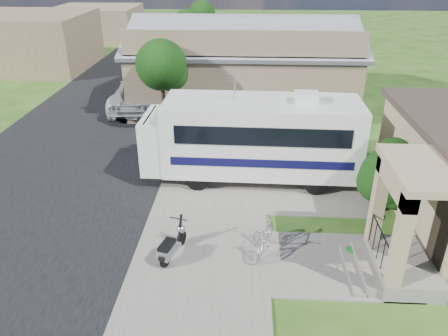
# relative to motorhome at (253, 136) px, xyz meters

# --- Properties ---
(ground) EXTENTS (120.00, 120.00, 0.00)m
(ground) POSITION_rel_motorhome_xyz_m (-0.53, -4.28, -1.80)
(ground) COLOR #224111
(street_slab) EXTENTS (9.00, 80.00, 0.02)m
(street_slab) POSITION_rel_motorhome_xyz_m (-8.03, 5.72, -1.79)
(street_slab) COLOR black
(street_slab) RESTS_ON ground
(sidewalk_slab) EXTENTS (4.00, 80.00, 0.06)m
(sidewalk_slab) POSITION_rel_motorhome_xyz_m (-1.53, 5.72, -1.77)
(sidewalk_slab) COLOR #64615A
(sidewalk_slab) RESTS_ON ground
(driveway_slab) EXTENTS (7.00, 6.00, 0.05)m
(driveway_slab) POSITION_rel_motorhome_xyz_m (0.97, 0.22, -1.78)
(driveway_slab) COLOR #64615A
(driveway_slab) RESTS_ON ground
(walk_slab) EXTENTS (4.00, 3.00, 0.05)m
(walk_slab) POSITION_rel_motorhome_xyz_m (2.47, -5.28, -1.78)
(walk_slab) COLOR #64615A
(walk_slab) RESTS_ON ground
(warehouse) EXTENTS (12.50, 8.40, 5.04)m
(warehouse) POSITION_rel_motorhome_xyz_m (-0.53, 9.69, 0.19)
(warehouse) COLOR #7B654C
(warehouse) RESTS_ON ground
(distant_bldg_far) EXTENTS (10.00, 8.00, 4.00)m
(distant_bldg_far) POSITION_rel_motorhome_xyz_m (-17.53, 17.72, 0.20)
(distant_bldg_far) COLOR brown
(distant_bldg_far) RESTS_ON ground
(distant_bldg_near) EXTENTS (8.00, 7.00, 3.20)m
(distant_bldg_near) POSITION_rel_motorhome_xyz_m (-15.53, 29.72, -0.20)
(distant_bldg_near) COLOR #7B654C
(distant_bldg_near) RESTS_ON ground
(street_tree_a) EXTENTS (2.44, 2.40, 4.58)m
(street_tree_a) POSITION_rel_motorhome_xyz_m (-4.23, 4.77, 1.45)
(street_tree_a) COLOR black
(street_tree_a) RESTS_ON ground
(street_tree_b) EXTENTS (2.44, 2.40, 4.73)m
(street_tree_b) POSITION_rel_motorhome_xyz_m (-4.23, 14.77, 1.59)
(street_tree_b) COLOR black
(street_tree_b) RESTS_ON ground
(street_tree_c) EXTENTS (2.44, 2.40, 4.42)m
(street_tree_c) POSITION_rel_motorhome_xyz_m (-4.23, 23.77, 1.30)
(street_tree_c) COLOR black
(street_tree_c) RESTS_ON ground
(motorhome) EXTENTS (8.23, 2.81, 4.20)m
(motorhome) POSITION_rel_motorhome_xyz_m (0.00, 0.00, 0.00)
(motorhome) COLOR silver
(motorhome) RESTS_ON ground
(shrub) EXTENTS (2.22, 2.12, 2.73)m
(shrub) POSITION_rel_motorhome_xyz_m (4.66, -2.12, -0.41)
(shrub) COLOR black
(shrub) RESTS_ON ground
(scooter) EXTENTS (0.76, 1.57, 1.05)m
(scooter) POSITION_rel_motorhome_xyz_m (-2.37, -5.25, -1.33)
(scooter) COLOR black
(scooter) RESTS_ON ground
(bicycle) EXTENTS (0.99, 1.80, 1.04)m
(bicycle) POSITION_rel_motorhome_xyz_m (0.36, -4.84, -1.28)
(bicycle) COLOR #A2A1A9
(bicycle) RESTS_ON ground
(pickup_truck) EXTENTS (3.23, 6.29, 1.70)m
(pickup_truck) POSITION_rel_motorhome_xyz_m (-6.40, 8.45, -0.95)
(pickup_truck) COLOR silver
(pickup_truck) RESTS_ON ground
(van) EXTENTS (3.53, 6.87, 1.91)m
(van) POSITION_rel_motorhome_xyz_m (-6.79, 15.82, -0.85)
(van) COLOR silver
(van) RESTS_ON ground
(garden_hose) EXTENTS (0.37, 0.37, 0.17)m
(garden_hose) POSITION_rel_motorhome_xyz_m (2.97, -4.78, -1.72)
(garden_hose) COLOR #167023
(garden_hose) RESTS_ON ground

